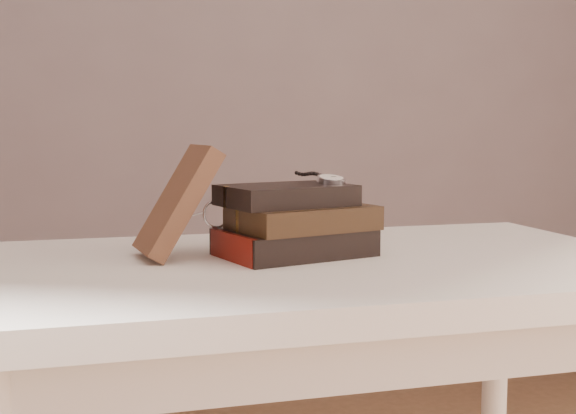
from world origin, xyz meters
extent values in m
cube|color=slate|center=(0.00, 1.75, 1.35)|extent=(3.50, 0.02, 2.70)
cube|color=white|center=(0.00, 0.35, 0.73)|extent=(1.00, 0.60, 0.04)
cube|color=white|center=(0.00, 0.35, 0.67)|extent=(0.88, 0.49, 0.08)
cube|color=black|center=(-0.04, 0.38, 0.77)|extent=(0.25, 0.20, 0.04)
cube|color=beige|center=(-0.03, 0.38, 0.77)|extent=(0.24, 0.19, 0.03)
cube|color=gold|center=(-0.14, 0.38, 0.77)|extent=(0.01, 0.01, 0.04)
cube|color=#671009|center=(-0.14, 0.36, 0.77)|extent=(0.04, 0.13, 0.04)
cube|color=black|center=(-0.02, 0.38, 0.81)|extent=(0.23, 0.19, 0.04)
cube|color=beige|center=(-0.02, 0.38, 0.81)|extent=(0.22, 0.18, 0.03)
cube|color=gold|center=(-0.13, 0.37, 0.81)|extent=(0.01, 0.01, 0.04)
cube|color=black|center=(-0.05, 0.39, 0.84)|extent=(0.22, 0.18, 0.03)
cube|color=beige|center=(-0.05, 0.39, 0.84)|extent=(0.21, 0.16, 0.02)
cube|color=gold|center=(-0.14, 0.39, 0.84)|extent=(0.01, 0.01, 0.03)
cube|color=#46281B|center=(-0.21, 0.41, 0.83)|extent=(0.13, 0.13, 0.17)
cylinder|color=silver|center=(0.02, 0.39, 0.86)|extent=(0.06, 0.06, 0.02)
cylinder|color=white|center=(0.02, 0.39, 0.87)|extent=(0.05, 0.05, 0.01)
torus|color=silver|center=(0.02, 0.39, 0.87)|extent=(0.05, 0.05, 0.01)
cylinder|color=silver|center=(0.02, 0.41, 0.86)|extent=(0.01, 0.01, 0.01)
cube|color=black|center=(0.02, 0.39, 0.87)|extent=(0.00, 0.01, 0.00)
cube|color=black|center=(0.03, 0.39, 0.87)|extent=(0.01, 0.00, 0.00)
sphere|color=black|center=(0.02, 0.42, 0.87)|extent=(0.01, 0.01, 0.01)
sphere|color=black|center=(0.01, 0.43, 0.87)|extent=(0.01, 0.01, 0.01)
sphere|color=black|center=(0.01, 0.44, 0.87)|extent=(0.01, 0.01, 0.01)
sphere|color=black|center=(0.01, 0.45, 0.87)|extent=(0.01, 0.01, 0.01)
sphere|color=black|center=(0.01, 0.46, 0.87)|extent=(0.01, 0.01, 0.01)
sphere|color=black|center=(0.01, 0.47, 0.87)|extent=(0.01, 0.01, 0.01)
sphere|color=black|center=(0.01, 0.48, 0.87)|extent=(0.01, 0.01, 0.01)
sphere|color=black|center=(0.00, 0.49, 0.87)|extent=(0.01, 0.01, 0.01)
sphere|color=black|center=(0.00, 0.50, 0.87)|extent=(0.01, 0.01, 0.01)
torus|color=silver|center=(-0.15, 0.42, 0.81)|extent=(0.05, 0.02, 0.04)
torus|color=silver|center=(-0.11, 0.44, 0.81)|extent=(0.05, 0.02, 0.04)
cylinder|color=silver|center=(-0.13, 0.43, 0.82)|extent=(0.01, 0.01, 0.00)
cylinder|color=silver|center=(-0.18, 0.47, 0.81)|extent=(0.03, 0.10, 0.02)
cylinder|color=silver|center=(-0.10, 0.49, 0.81)|extent=(0.03, 0.10, 0.02)
camera|label=1|loc=(-0.35, -0.69, 0.95)|focal=46.21mm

